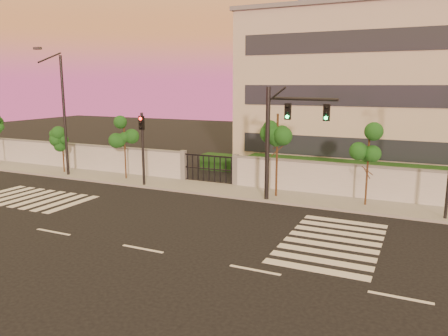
# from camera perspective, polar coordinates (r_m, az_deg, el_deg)

# --- Properties ---
(ground) EXTENTS (120.00, 120.00, 0.00)m
(ground) POSITION_cam_1_polar(r_m,az_deg,el_deg) (18.78, -10.57, -10.36)
(ground) COLOR black
(ground) RESTS_ON ground
(sidewalk) EXTENTS (60.00, 3.00, 0.15)m
(sidewalk) POSITION_cam_1_polar(r_m,az_deg,el_deg) (27.56, 2.19, -3.14)
(sidewalk) COLOR gray
(sidewalk) RESTS_ON ground
(perimeter_wall) EXTENTS (60.00, 0.36, 2.20)m
(perimeter_wall) POSITION_cam_1_polar(r_m,az_deg,el_deg) (28.65, 3.56, -0.56)
(perimeter_wall) COLOR #AEB1B5
(perimeter_wall) RESTS_ON ground
(hedge_row) EXTENTS (41.00, 4.25, 1.80)m
(hedge_row) POSITION_cam_1_polar(r_m,az_deg,el_deg) (30.89, 7.25, -0.27)
(hedge_row) COLOR black
(hedge_row) RESTS_ON ground
(institutional_building) EXTENTS (24.40, 12.40, 12.25)m
(institutional_building) POSITION_cam_1_polar(r_m,az_deg,el_deg) (36.17, 23.19, 9.08)
(institutional_building) COLOR beige
(institutional_building) RESTS_ON ground
(road_markings) EXTENTS (57.00, 7.62, 0.02)m
(road_markings) POSITION_cam_1_polar(r_m,az_deg,el_deg) (22.55, -8.30, -6.62)
(road_markings) COLOR silver
(road_markings) RESTS_ON ground
(street_tree_b) EXTENTS (1.32, 1.05, 3.46)m
(street_tree_b) POSITION_cam_1_polar(r_m,az_deg,el_deg) (35.25, -20.34, 3.36)
(street_tree_b) COLOR #382314
(street_tree_b) RESTS_ON ground
(street_tree_c) EXTENTS (1.31, 1.04, 4.56)m
(street_tree_c) POSITION_cam_1_polar(r_m,az_deg,el_deg) (31.41, -12.86, 4.40)
(street_tree_c) COLOR #382314
(street_tree_c) RESTS_ON ground
(street_tree_d) EXTENTS (1.55, 1.23, 5.07)m
(street_tree_d) POSITION_cam_1_polar(r_m,az_deg,el_deg) (25.84, 7.04, 4.09)
(street_tree_d) COLOR #382314
(street_tree_d) RESTS_ON ground
(street_tree_e) EXTENTS (1.31, 1.04, 4.56)m
(street_tree_e) POSITION_cam_1_polar(r_m,az_deg,el_deg) (25.02, 18.43, 2.53)
(street_tree_e) COLOR #382314
(street_tree_e) RESTS_ON ground
(traffic_signal_main) EXTENTS (4.12, 1.23, 6.60)m
(traffic_signal_main) POSITION_cam_1_polar(r_m,az_deg,el_deg) (24.73, 7.54, 4.81)
(traffic_signal_main) COLOR black
(traffic_signal_main) RESTS_ON ground
(traffic_signal_secondary) EXTENTS (0.38, 0.36, 4.94)m
(traffic_signal_secondary) POSITION_cam_1_polar(r_m,az_deg,el_deg) (29.15, -10.61, 3.58)
(traffic_signal_secondary) COLOR black
(traffic_signal_secondary) RESTS_ON ground
(streetlight_west) EXTENTS (0.55, 2.21, 9.18)m
(streetlight_west) POSITION_cam_1_polar(r_m,az_deg,el_deg) (33.78, -20.40, 7.18)
(streetlight_west) COLOR black
(streetlight_west) RESTS_ON ground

